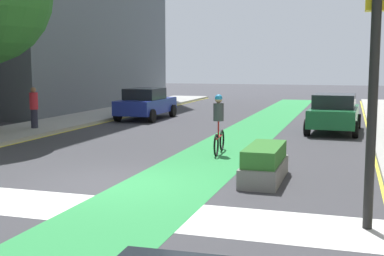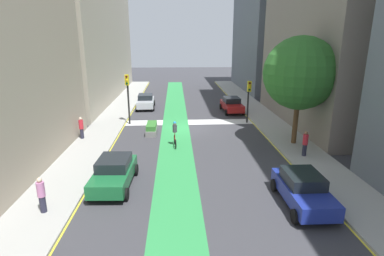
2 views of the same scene
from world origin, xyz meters
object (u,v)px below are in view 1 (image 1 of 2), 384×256
Objects in this scene: traffic_signal_near_right at (375,38)px; pedestrian_sidewalk_left_a at (34,107)px; cyclist_in_lane at (219,123)px; car_blue_left_far at (146,103)px; median_planter at (264,164)px; car_green_right_far at (334,113)px.

pedestrian_sidewalk_left_a is at bearing 144.65° from traffic_signal_near_right.
cyclist_in_lane is at bearing -18.52° from pedestrian_sidewalk_left_a.
car_blue_left_far is 2.27× the size of cyclist_in_lane.
traffic_signal_near_right is 4.66m from median_planter.
car_green_right_far is 12.34m from pedestrian_sidewalk_left_a.
car_green_right_far is 2.30× the size of cyclist_in_lane.
cyclist_in_lane is 9.05m from pedestrian_sidewalk_left_a.
median_planter is at bearing 127.37° from traffic_signal_near_right.
car_blue_left_far is 1.79× the size of median_planter.
car_green_right_far is 2.53× the size of pedestrian_sidewalk_left_a.
traffic_signal_near_right reaches higher than pedestrian_sidewalk_left_a.
pedestrian_sidewalk_left_a reaches higher than car_blue_left_far.
car_green_right_far is 1.82× the size of median_planter.
cyclist_in_lane is 1.10× the size of pedestrian_sidewalk_left_a.
car_green_right_far reaches higher than median_planter.
cyclist_in_lane reaches higher than median_planter.
median_planter is (-2.26, 2.95, -2.80)m from traffic_signal_near_right.
cyclist_in_lane reaches higher than car_green_right_far.
pedestrian_sidewalk_left_a is 0.72× the size of median_planter.
median_planter is (-1.30, -9.62, -0.40)m from car_green_right_far.
traffic_signal_near_right is at bearing -85.64° from car_green_right_far.
car_blue_left_far is 9.61m from car_green_right_far.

